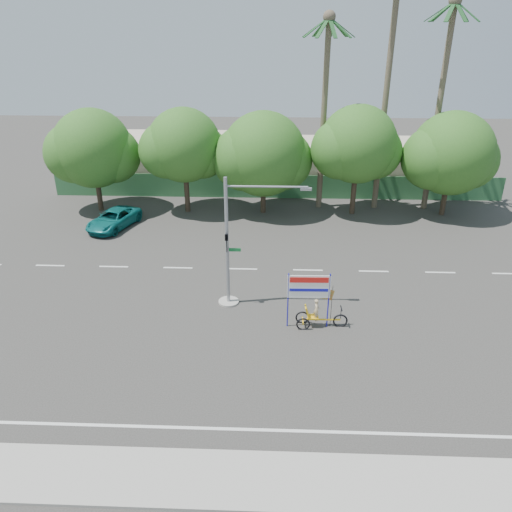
{
  "coord_description": "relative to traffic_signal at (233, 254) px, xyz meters",
  "views": [
    {
      "loc": [
        -0.11,
        -19.2,
        13.92
      ],
      "look_at": [
        -0.96,
        2.57,
        3.5
      ],
      "focal_mm": 35.0,
      "sensor_mm": 36.0,
      "label": 1
    }
  ],
  "objects": [
    {
      "name": "tree_left",
      "position": [
        -4.85,
        14.02,
        2.14
      ],
      "size": [
        6.66,
        5.6,
        8.07
      ],
      "color": "#473828",
      "rests_on": "ground"
    },
    {
      "name": "fence",
      "position": [
        2.2,
        17.52,
        -1.92
      ],
      "size": [
        38.0,
        0.08,
        2.0
      ],
      "primitive_type": "cube",
      "color": "#336B3D",
      "rests_on": "ground"
    },
    {
      "name": "ground",
      "position": [
        2.2,
        -3.98,
        -2.92
      ],
      "size": [
        120.0,
        120.0,
        0.0
      ],
      "primitive_type": "plane",
      "color": "#33302D",
      "rests_on": "ground"
    },
    {
      "name": "traffic_signal",
      "position": [
        0.0,
        0.0,
        0.0
      ],
      "size": [
        4.72,
        1.1,
        7.0
      ],
      "color": "gray",
      "rests_on": "ground"
    },
    {
      "name": "tree_far_left",
      "position": [
        -11.85,
        14.02,
        1.84
      ],
      "size": [
        7.14,
        6.0,
        7.96
      ],
      "color": "#473828",
      "rests_on": "ground"
    },
    {
      "name": "building_right",
      "position": [
        10.2,
        22.02,
        -1.12
      ],
      "size": [
        14.0,
        8.0,
        3.6
      ],
      "primitive_type": "cube",
      "color": "beige",
      "rests_on": "ground"
    },
    {
      "name": "pickup_truck",
      "position": [
        -9.63,
        10.35,
        -2.26
      ],
      "size": [
        3.59,
        5.19,
        1.32
      ],
      "primitive_type": "imported",
      "rotation": [
        0.0,
        0.0,
        -0.32
      ],
      "color": "#0F6969",
      "rests_on": "ground"
    },
    {
      "name": "trike_billboard",
      "position": [
        4.1,
        -2.12,
        -1.71
      ],
      "size": [
        3.06,
        0.71,
        3.0
      ],
      "rotation": [
        0.0,
        0.0,
        0.02
      ],
      "color": "black",
      "rests_on": "ground"
    },
    {
      "name": "palm_short",
      "position": [
        5.7,
        15.52,
        5.94
      ],
      "size": [
        3.73,
        3.79,
        14.45
      ],
      "color": "#70604C",
      "rests_on": "ground"
    },
    {
      "name": "tree_center",
      "position": [
        1.14,
        14.02,
        1.55
      ],
      "size": [
        7.62,
        6.4,
        7.85
      ],
      "color": "#473828",
      "rests_on": "ground"
    },
    {
      "name": "tree_far_right",
      "position": [
        15.15,
        14.02,
        1.73
      ],
      "size": [
        7.38,
        6.2,
        7.94
      ],
      "color": "#473828",
      "rests_on": "ground"
    },
    {
      "name": "tree_right",
      "position": [
        8.15,
        14.02,
        2.32
      ],
      "size": [
        6.9,
        5.8,
        8.36
      ],
      "color": "#473828",
      "rests_on": "ground"
    },
    {
      "name": "palm_mid",
      "position": [
        14.2,
        15.52,
        6.48
      ],
      "size": [
        3.73,
        3.79,
        15.45
      ],
      "color": "#70604C",
      "rests_on": "ground"
    },
    {
      "name": "sidewalk_near",
      "position": [
        2.2,
        -11.48,
        -2.86
      ],
      "size": [
        50.0,
        2.4,
        0.12
      ],
      "primitive_type": "cube",
      "color": "gray",
      "rests_on": "ground"
    },
    {
      "name": "palm_tall",
      "position": [
        10.2,
        15.52,
        7.55
      ],
      "size": [
        3.73,
        3.79,
        17.45
      ],
      "color": "#70604C",
      "rests_on": "ground"
    },
    {
      "name": "building_left",
      "position": [
        -7.8,
        22.02,
        -0.92
      ],
      "size": [
        12.0,
        8.0,
        4.0
      ],
      "primitive_type": "cube",
      "color": "beige",
      "rests_on": "ground"
    }
  ]
}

